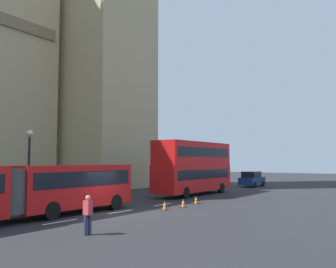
{
  "coord_description": "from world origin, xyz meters",
  "views": [
    {
      "loc": [
        -16.46,
        -15.62,
        3.18
      ],
      "look_at": [
        9.67,
        2.44,
        5.48
      ],
      "focal_mm": 39.35,
      "sensor_mm": 36.0,
      "label": 1
    }
  ],
  "objects_px": {
    "articulated_bus": "(5,189)",
    "traffic_cone_east": "(196,200)",
    "traffic_cone_west": "(165,205)",
    "sedan_lead": "(252,179)",
    "street_lamp": "(29,162)",
    "pedestrian_near_cones": "(88,213)",
    "double_decker_bus": "(194,166)",
    "traffic_cone_middle": "(183,203)"
  },
  "relations": [
    {
      "from": "traffic_cone_middle",
      "to": "pedestrian_near_cones",
      "type": "xyz_separation_m",
      "value": [
        -10.25,
        -1.62,
        0.63
      ]
    },
    {
      "from": "traffic_cone_west",
      "to": "traffic_cone_middle",
      "type": "distance_m",
      "value": 1.82
    },
    {
      "from": "street_lamp",
      "to": "pedestrian_near_cones",
      "type": "height_order",
      "value": "street_lamp"
    },
    {
      "from": "double_decker_bus",
      "to": "sedan_lead",
      "type": "distance_m",
      "value": 13.6
    },
    {
      "from": "sedan_lead",
      "to": "traffic_cone_west",
      "type": "bearing_deg",
      "value": -171.6
    },
    {
      "from": "articulated_bus",
      "to": "traffic_cone_middle",
      "type": "height_order",
      "value": "articulated_bus"
    },
    {
      "from": "articulated_bus",
      "to": "sedan_lead",
      "type": "relative_size",
      "value": 3.85
    },
    {
      "from": "sedan_lead",
      "to": "traffic_cone_middle",
      "type": "bearing_deg",
      "value": -170.19
    },
    {
      "from": "articulated_bus",
      "to": "traffic_cone_east",
      "type": "relative_size",
      "value": 29.19
    },
    {
      "from": "double_decker_bus",
      "to": "traffic_cone_west",
      "type": "relative_size",
      "value": 17.92
    },
    {
      "from": "traffic_cone_east",
      "to": "pedestrian_near_cones",
      "type": "bearing_deg",
      "value": -171.33
    },
    {
      "from": "articulated_bus",
      "to": "traffic_cone_east",
      "type": "height_order",
      "value": "articulated_bus"
    },
    {
      "from": "pedestrian_near_cones",
      "to": "articulated_bus",
      "type": "bearing_deg",
      "value": 93.92
    },
    {
      "from": "articulated_bus",
      "to": "street_lamp",
      "type": "height_order",
      "value": "street_lamp"
    },
    {
      "from": "articulated_bus",
      "to": "traffic_cone_east",
      "type": "bearing_deg",
      "value": -16.34
    },
    {
      "from": "articulated_bus",
      "to": "traffic_cone_west",
      "type": "bearing_deg",
      "value": -23.06
    },
    {
      "from": "traffic_cone_middle",
      "to": "pedestrian_near_cones",
      "type": "bearing_deg",
      "value": -171.03
    },
    {
      "from": "double_decker_bus",
      "to": "traffic_cone_east",
      "type": "xyz_separation_m",
      "value": [
        -6.09,
        -3.77,
        -2.43
      ]
    },
    {
      "from": "articulated_bus",
      "to": "sedan_lead",
      "type": "distance_m",
      "value": 32.42
    },
    {
      "from": "traffic_cone_west",
      "to": "traffic_cone_middle",
      "type": "xyz_separation_m",
      "value": [
        1.8,
        -0.28,
        0.0
      ]
    },
    {
      "from": "articulated_bus",
      "to": "pedestrian_near_cones",
      "type": "relative_size",
      "value": 10.02
    },
    {
      "from": "articulated_bus",
      "to": "street_lamp",
      "type": "bearing_deg",
      "value": 45.26
    },
    {
      "from": "sedan_lead",
      "to": "traffic_cone_west",
      "type": "height_order",
      "value": "sedan_lead"
    },
    {
      "from": "sedan_lead",
      "to": "traffic_cone_east",
      "type": "relative_size",
      "value": 7.59
    },
    {
      "from": "double_decker_bus",
      "to": "street_lamp",
      "type": "height_order",
      "value": "street_lamp"
    },
    {
      "from": "traffic_cone_middle",
      "to": "street_lamp",
      "type": "distance_m",
      "value": 10.9
    },
    {
      "from": "traffic_cone_west",
      "to": "pedestrian_near_cones",
      "type": "xyz_separation_m",
      "value": [
        -8.45,
        -1.9,
        0.63
      ]
    },
    {
      "from": "traffic_cone_west",
      "to": "street_lamp",
      "type": "height_order",
      "value": "street_lamp"
    },
    {
      "from": "sedan_lead",
      "to": "traffic_cone_east",
      "type": "xyz_separation_m",
      "value": [
        -19.57,
        -3.48,
        -0.63
      ]
    },
    {
      "from": "double_decker_bus",
      "to": "traffic_cone_middle",
      "type": "xyz_separation_m",
      "value": [
        -8.3,
        -4.05,
        -2.43
      ]
    },
    {
      "from": "traffic_cone_west",
      "to": "street_lamp",
      "type": "bearing_deg",
      "value": 117.87
    },
    {
      "from": "traffic_cone_east",
      "to": "street_lamp",
      "type": "height_order",
      "value": "street_lamp"
    },
    {
      "from": "double_decker_bus",
      "to": "street_lamp",
      "type": "distance_m",
      "value": 15.16
    },
    {
      "from": "street_lamp",
      "to": "pedestrian_near_cones",
      "type": "relative_size",
      "value": 3.12
    },
    {
      "from": "articulated_bus",
      "to": "traffic_cone_middle",
      "type": "xyz_separation_m",
      "value": [
        10.63,
        -4.05,
        -1.46
      ]
    },
    {
      "from": "traffic_cone_middle",
      "to": "pedestrian_near_cones",
      "type": "relative_size",
      "value": 0.34
    },
    {
      "from": "traffic_cone_east",
      "to": "street_lamp",
      "type": "bearing_deg",
      "value": 135.36
    },
    {
      "from": "sedan_lead",
      "to": "traffic_cone_middle",
      "type": "relative_size",
      "value": 7.59
    },
    {
      "from": "sedan_lead",
      "to": "street_lamp",
      "type": "relative_size",
      "value": 0.83
    },
    {
      "from": "double_decker_bus",
      "to": "pedestrian_near_cones",
      "type": "height_order",
      "value": "double_decker_bus"
    },
    {
      "from": "double_decker_bus",
      "to": "traffic_cone_west",
      "type": "bearing_deg",
      "value": -159.55
    },
    {
      "from": "street_lamp",
      "to": "pedestrian_near_cones",
      "type": "bearing_deg",
      "value": -111.85
    }
  ]
}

